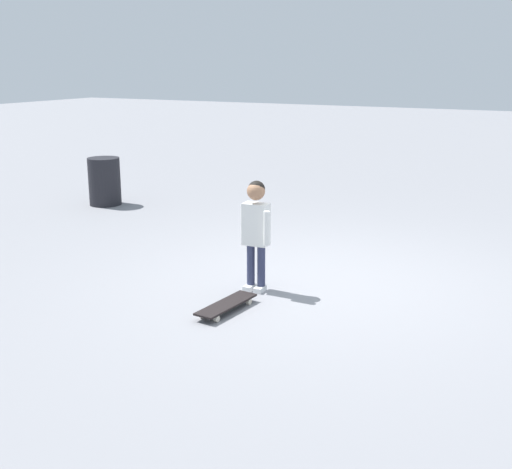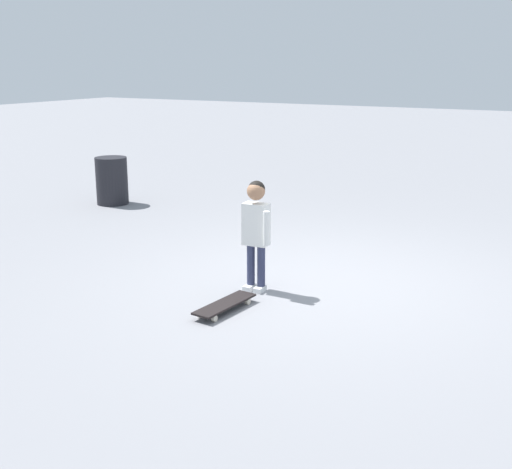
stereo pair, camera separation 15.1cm
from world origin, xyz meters
TOP-DOWN VIEW (x-y plane):
  - ground_plane at (0.00, 0.00)m, footprint 50.00×50.00m
  - child_person at (0.49, 0.53)m, footprint 0.38×0.21m
  - skateboard at (0.46, 1.14)m, footprint 0.26×0.71m
  - trash_bin at (4.33, -1.83)m, footprint 0.48×0.48m

SIDE VIEW (x-z plane):
  - ground_plane at x=0.00m, z-range 0.00..0.00m
  - skateboard at x=0.46m, z-range 0.02..0.10m
  - trash_bin at x=4.33m, z-range 0.00..0.72m
  - child_person at x=0.49m, z-range 0.13..1.19m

